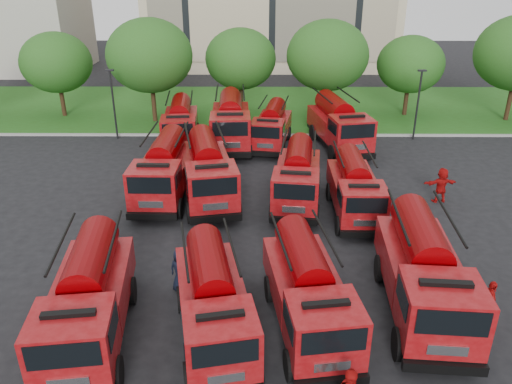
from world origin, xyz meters
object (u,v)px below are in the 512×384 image
fire_truck_8 (180,123)px  fire_truck_2 (308,291)px  fire_truck_3 (423,272)px  fire_truck_5 (208,171)px  fire_truck_7 (355,188)px  fire_truck_0 (88,298)px  firefighter_3 (408,267)px  fire_truck_10 (272,126)px  firefighter_4 (182,290)px  fire_truck_4 (164,169)px  fire_truck_11 (338,124)px  firefighter_5 (438,201)px  fire_truck_6 (297,176)px  fire_truck_1 (213,301)px  firefighter_2 (485,320)px  fire_truck_9 (231,122)px

fire_truck_8 → fire_truck_2: bearing=-75.5°
fire_truck_3 → fire_truck_5: same height
fire_truck_7 → fire_truck_8: fire_truck_8 is taller
fire_truck_0 → fire_truck_3: fire_truck_3 is taller
firefighter_3 → fire_truck_3: bearing=75.8°
fire_truck_10 → firefighter_4: (-3.96, -17.39, -1.45)m
fire_truck_2 → fire_truck_7: (3.18, 8.88, -0.05)m
fire_truck_2 → fire_truck_4: (-6.89, 10.88, 0.14)m
fire_truck_11 → firefighter_3: (0.89, -15.39, -1.71)m
fire_truck_2 → fire_truck_3: fire_truck_3 is taller
fire_truck_8 → firefighter_5: size_ratio=3.55×
fire_truck_6 → firefighter_5: (7.80, 0.10, -1.52)m
fire_truck_1 → fire_truck_5: bearing=85.0°
fire_truck_5 → fire_truck_6: fire_truck_5 is taller
fire_truck_6 → fire_truck_7: size_ratio=1.08×
fire_truck_3 → firefighter_5: size_ratio=3.82×
fire_truck_2 → fire_truck_8: (-7.31, 19.91, 0.04)m
fire_truck_7 → firefighter_5: bearing=17.3°
firefighter_2 → fire_truck_1: bearing=100.7°
fire_truck_1 → fire_truck_10: bearing=71.7°
fire_truck_6 → fire_truck_0: bearing=-118.9°
fire_truck_1 → fire_truck_8: 20.86m
fire_truck_1 → fire_truck_3: 7.66m
fire_truck_2 → fire_truck_4: fire_truck_4 is taller
fire_truck_9 → fire_truck_2: bearing=-82.0°
fire_truck_7 → fire_truck_11: (0.64, 10.34, 0.26)m
fire_truck_5 → firefighter_2: fire_truck_5 is taller
fire_truck_6 → fire_truck_11: 9.62m
fire_truck_5 → fire_truck_9: bearing=73.8°
fire_truck_4 → firefighter_5: size_ratio=3.69×
fire_truck_3 → fire_truck_11: size_ratio=0.96×
fire_truck_2 → fire_truck_5: bearing=105.0°
fire_truck_4 → fire_truck_11: bearing=38.9°
fire_truck_1 → firefighter_3: bearing=17.5°
fire_truck_3 → firefighter_2: bearing=-10.2°
fire_truck_3 → fire_truck_6: 10.13m
fire_truck_6 → fire_truck_8: 12.32m
fire_truck_3 → fire_truck_11: fire_truck_11 is taller
firefighter_5 → fire_truck_1: bearing=36.2°
fire_truck_10 → firefighter_3: (5.52, -15.65, -1.45)m
fire_truck_7 → firefighter_4: fire_truck_7 is taller
fire_truck_9 → fire_truck_8: bearing=172.6°
fire_truck_6 → fire_truck_11: fire_truck_11 is taller
fire_truck_1 → firefighter_5: fire_truck_1 is taller
fire_truck_2 → fire_truck_4: bearing=114.4°
fire_truck_11 → firefighter_5: 10.00m
fire_truck_7 → fire_truck_4: bearing=169.5°
fire_truck_9 → fire_truck_11: (7.54, -0.39, -0.04)m
firefighter_3 → fire_truck_5: bearing=-41.9°
firefighter_3 → firefighter_4: 9.64m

